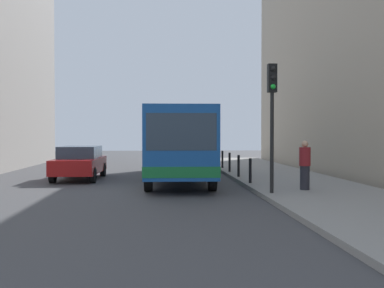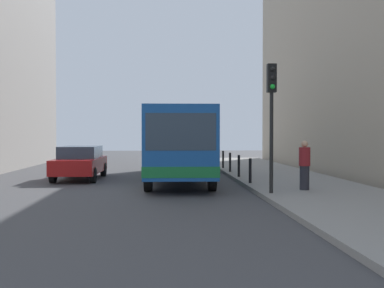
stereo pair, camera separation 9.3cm
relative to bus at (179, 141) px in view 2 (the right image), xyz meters
The scene contains 11 objects.
ground_plane 4.46m from the bus, 101.57° to the right, with size 80.00×80.00×0.00m, color #424244.
sidewalk 6.32m from the bus, 41.38° to the right, with size 4.40×40.00×0.15m, color gray.
bus is the anchor object (origin of this frame).
car_beside_bus 4.52m from the bus, behind, with size 1.93×4.43×1.48m.
car_behind_bus 10.66m from the bus, 86.03° to the left, with size 1.96×4.45×1.48m.
traffic_light 6.61m from the bus, 65.14° to the right, with size 0.28×0.33×4.10m.
bollard_near 4.02m from the bus, 47.18° to the right, with size 0.11×0.11×0.95m, color black.
bollard_mid 2.85m from the bus, ahead, with size 0.11×0.11×0.95m, color black.
bollard_far 3.76m from the bus, 43.13° to the left, with size 0.11×0.11×0.95m, color black.
bollard_farthest 5.84m from the bus, 62.79° to the left, with size 0.11×0.11×0.95m, color black.
pedestrian_near_signal 6.55m from the bus, 51.58° to the right, with size 0.38×0.38×1.65m.
Camera 2 is at (0.07, -16.54, 2.04)m, focal length 43.93 mm.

